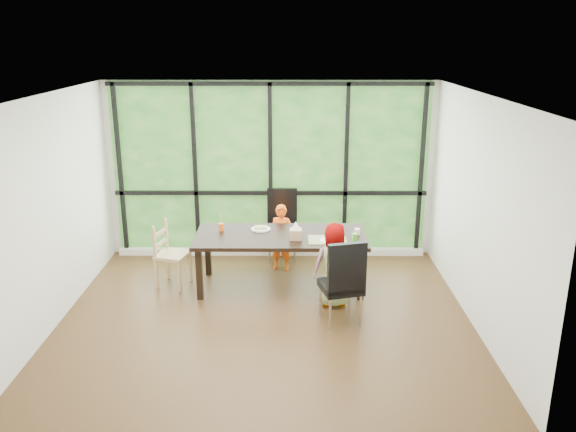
# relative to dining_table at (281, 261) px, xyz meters

# --- Properties ---
(ground) EXTENTS (5.00, 5.00, 0.00)m
(ground) POSITION_rel_dining_table_xyz_m (-0.17, -0.94, -0.38)
(ground) COLOR black
(ground) RESTS_ON ground
(back_wall) EXTENTS (5.00, 0.00, 5.00)m
(back_wall) POSITION_rel_dining_table_xyz_m (-0.17, 1.31, 0.98)
(back_wall) COLOR silver
(back_wall) RESTS_ON ground
(foliage_backdrop) EXTENTS (4.80, 0.02, 2.65)m
(foliage_backdrop) POSITION_rel_dining_table_xyz_m (-0.17, 1.29, 0.98)
(foliage_backdrop) COLOR #1C4F1A
(foliage_backdrop) RESTS_ON back_wall
(window_mullions) EXTENTS (4.80, 0.06, 2.65)m
(window_mullions) POSITION_rel_dining_table_xyz_m (-0.17, 1.25, 0.98)
(window_mullions) COLOR black
(window_mullions) RESTS_ON back_wall
(window_sill) EXTENTS (4.80, 0.12, 0.10)m
(window_sill) POSITION_rel_dining_table_xyz_m (-0.17, 1.21, -0.33)
(window_sill) COLOR silver
(window_sill) RESTS_ON ground
(dining_table) EXTENTS (2.35, 1.11, 0.75)m
(dining_table) POSITION_rel_dining_table_xyz_m (0.00, 0.00, 0.00)
(dining_table) COLOR black
(dining_table) RESTS_ON ground
(chair_window_leather) EXTENTS (0.46, 0.46, 1.08)m
(chair_window_leather) POSITION_rel_dining_table_xyz_m (0.01, 1.02, 0.17)
(chair_window_leather) COLOR black
(chair_window_leather) RESTS_ON ground
(chair_interior_leather) EXTENTS (0.56, 0.56, 1.08)m
(chair_interior_leather) POSITION_rel_dining_table_xyz_m (0.73, -1.04, 0.17)
(chair_interior_leather) COLOR black
(chair_interior_leather) RESTS_ON ground
(chair_end_beech) EXTENTS (0.49, 0.51, 0.90)m
(chair_end_beech) POSITION_rel_dining_table_xyz_m (-1.48, 0.03, 0.08)
(chair_end_beech) COLOR tan
(chair_end_beech) RESTS_ON ground
(child_toddler) EXTENTS (0.40, 0.31, 0.99)m
(child_toddler) POSITION_rel_dining_table_xyz_m (-0.00, 0.62, 0.12)
(child_toddler) COLOR #E9530E
(child_toddler) RESTS_ON ground
(child_older) EXTENTS (0.56, 0.40, 1.10)m
(child_older) POSITION_rel_dining_table_xyz_m (0.68, -0.58, 0.17)
(child_older) COLOR slate
(child_older) RESTS_ON ground
(placemat) EXTENTS (0.50, 0.37, 0.01)m
(placemat) POSITION_rel_dining_table_xyz_m (0.62, -0.20, 0.38)
(placemat) COLOR tan
(placemat) RESTS_ON dining_table
(plate_far) EXTENTS (0.27, 0.27, 0.02)m
(plate_far) POSITION_rel_dining_table_xyz_m (-0.28, 0.22, 0.38)
(plate_far) COLOR white
(plate_far) RESTS_ON dining_table
(plate_near) EXTENTS (0.25, 0.25, 0.02)m
(plate_near) POSITION_rel_dining_table_xyz_m (0.64, -0.24, 0.38)
(plate_near) COLOR white
(plate_near) RESTS_ON dining_table
(orange_cup) EXTENTS (0.07, 0.07, 0.10)m
(orange_cup) POSITION_rel_dining_table_xyz_m (-0.82, 0.17, 0.43)
(orange_cup) COLOR #FF5E16
(orange_cup) RESTS_ON dining_table
(green_cup) EXTENTS (0.07, 0.07, 0.11)m
(green_cup) POSITION_rel_dining_table_xyz_m (0.97, -0.27, 0.43)
(green_cup) COLOR #4DC42B
(green_cup) RESTS_ON dining_table
(white_mug) EXTENTS (0.08, 0.08, 0.08)m
(white_mug) POSITION_rel_dining_table_xyz_m (1.03, 0.03, 0.42)
(white_mug) COLOR white
(white_mug) RESTS_ON dining_table
(tissue_box) EXTENTS (0.16, 0.16, 0.14)m
(tissue_box) POSITION_rel_dining_table_xyz_m (0.20, -0.16, 0.44)
(tissue_box) COLOR tan
(tissue_box) RESTS_ON dining_table
(crepe_rolls_far) EXTENTS (0.20, 0.12, 0.04)m
(crepe_rolls_far) POSITION_rel_dining_table_xyz_m (-0.28, 0.22, 0.41)
(crepe_rolls_far) COLOR tan
(crepe_rolls_far) RESTS_ON plate_far
(crepe_rolls_near) EXTENTS (0.05, 0.12, 0.04)m
(crepe_rolls_near) POSITION_rel_dining_table_xyz_m (0.64, -0.24, 0.41)
(crepe_rolls_near) COLOR tan
(crepe_rolls_near) RESTS_ON plate_near
(straw_white) EXTENTS (0.01, 0.04, 0.20)m
(straw_white) POSITION_rel_dining_table_xyz_m (-0.82, 0.17, 0.52)
(straw_white) COLOR white
(straw_white) RESTS_ON orange_cup
(straw_pink) EXTENTS (0.01, 0.04, 0.20)m
(straw_pink) POSITION_rel_dining_table_xyz_m (0.97, -0.27, 0.53)
(straw_pink) COLOR pink
(straw_pink) RESTS_ON green_cup
(tissue) EXTENTS (0.12, 0.12, 0.11)m
(tissue) POSITION_rel_dining_table_xyz_m (0.20, -0.16, 0.57)
(tissue) COLOR white
(tissue) RESTS_ON tissue_box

